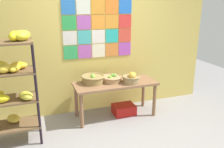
# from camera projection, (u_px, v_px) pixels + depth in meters

# --- Properties ---
(back_wall_with_art) EXTENTS (4.44, 0.07, 2.75)m
(back_wall_with_art) POSITION_uv_depth(u_px,v_px,m) (96.00, 37.00, 4.29)
(back_wall_with_art) COLOR #D4BA58
(back_wall_with_art) RESTS_ON ground
(banana_shelf_unit) EXTENTS (0.88, 0.48, 1.64)m
(banana_shelf_unit) POSITION_uv_depth(u_px,v_px,m) (7.00, 81.00, 3.28)
(banana_shelf_unit) COLOR black
(banana_shelf_unit) RESTS_ON ground
(display_table) EXTENTS (1.45, 0.56, 0.64)m
(display_table) POSITION_uv_depth(u_px,v_px,m) (115.00, 87.00, 4.19)
(display_table) COLOR brown
(display_table) RESTS_ON ground
(fruit_basket_left) EXTENTS (0.41, 0.41, 0.16)m
(fruit_basket_left) POSITION_uv_depth(u_px,v_px,m) (93.00, 79.00, 4.14)
(fruit_basket_left) COLOR olive
(fruit_basket_left) RESTS_ON display_table
(fruit_basket_back_left) EXTENTS (0.31, 0.31, 0.19)m
(fruit_basket_back_left) POSITION_uv_depth(u_px,v_px,m) (131.00, 78.00, 4.13)
(fruit_basket_back_left) COLOR #977C51
(fruit_basket_back_left) RESTS_ON display_table
(fruit_basket_back_right) EXTENTS (0.36, 0.36, 0.14)m
(fruit_basket_back_right) POSITION_uv_depth(u_px,v_px,m) (112.00, 78.00, 4.21)
(fruit_basket_back_right) COLOR tan
(fruit_basket_back_right) RESTS_ON display_table
(produce_crate_under_table) EXTENTS (0.39, 0.30, 0.18)m
(produce_crate_under_table) POSITION_uv_depth(u_px,v_px,m) (124.00, 109.00, 4.40)
(produce_crate_under_table) COLOR #AE1612
(produce_crate_under_table) RESTS_ON ground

